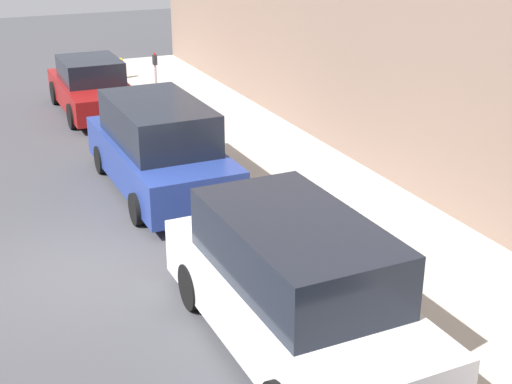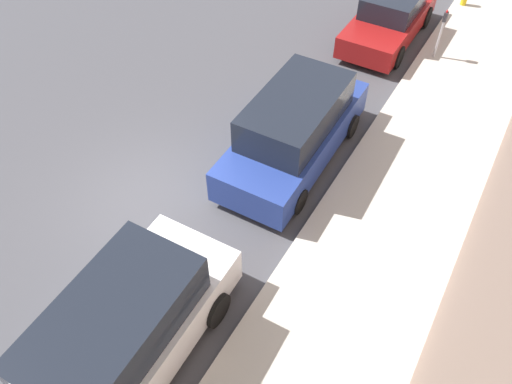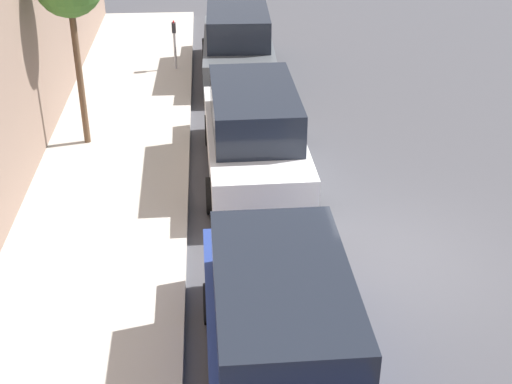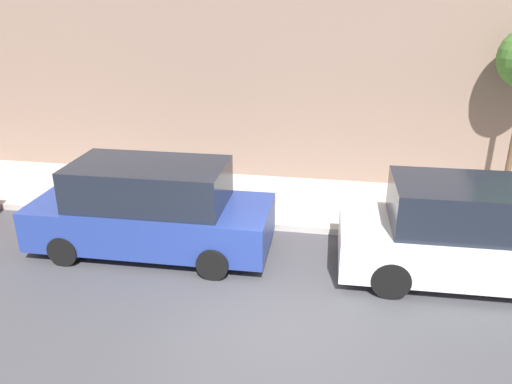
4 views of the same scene
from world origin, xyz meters
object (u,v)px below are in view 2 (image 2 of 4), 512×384
object	(u,v)px
parked_minivan_second	(120,338)
parked_sedan_fourth	(390,18)
parked_minivan_third	(295,129)
parking_meter_far	(442,29)

from	to	relation	value
parked_minivan_second	parked_sedan_fourth	distance (m)	12.91
parked_minivan_second	parked_minivan_third	xyz separation A→B (m)	(0.06, 6.29, 0.00)
parked_minivan_third	parking_meter_far	distance (m)	6.36
parked_minivan_second	parked_minivan_third	distance (m)	6.29
parked_sedan_fourth	parked_minivan_second	bearing A→B (deg)	-90.31
parked_minivan_third	parked_sedan_fourth	world-z (taller)	parked_minivan_third
parked_minivan_third	parked_sedan_fourth	bearing A→B (deg)	89.93
parked_minivan_second	parking_meter_far	size ratio (longest dim) A/B	3.27
parked_minivan_third	parking_meter_far	size ratio (longest dim) A/B	3.26
parked_sedan_fourth	parked_minivan_third	bearing A→B (deg)	-90.07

